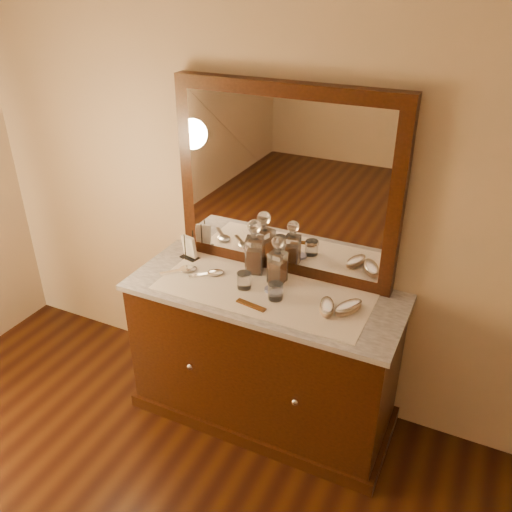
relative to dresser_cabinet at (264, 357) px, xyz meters
name	(u,v)px	position (x,y,z in m)	size (l,w,h in m)	color
dresser_cabinet	(264,357)	(0.00, 0.00, 0.00)	(1.40, 0.55, 0.82)	black
dresser_plinth	(263,406)	(0.00, 0.00, -0.37)	(1.46, 0.59, 0.08)	black
knob_left	(190,367)	(-0.30, -0.28, 0.04)	(0.04, 0.04, 0.04)	silver
knob_right	(295,402)	(0.30, -0.28, 0.04)	(0.04, 0.04, 0.04)	silver
marble_top	(264,293)	(0.00, 0.00, 0.42)	(1.44, 0.59, 0.03)	silver
mirror_frame	(285,183)	(0.00, 0.25, 0.94)	(1.20, 0.08, 1.00)	black
mirror_glass	(283,186)	(0.00, 0.21, 0.94)	(1.06, 0.01, 0.86)	white
lace_runner	(263,292)	(0.00, -0.02, 0.44)	(1.10, 0.45, 0.00)	white
pin_dish	(272,290)	(0.04, 0.01, 0.45)	(0.07, 0.07, 0.01)	white
comb	(251,305)	(0.00, -0.16, 0.45)	(0.16, 0.03, 0.01)	brown
napkin_rack	(189,248)	(-0.53, 0.13, 0.50)	(0.12, 0.09, 0.16)	black
decanter_left	(255,252)	(-0.13, 0.15, 0.56)	(0.12, 0.12, 0.31)	brown
decanter_right	(277,265)	(0.03, 0.10, 0.55)	(0.09, 0.09, 0.27)	brown
brush_near	(327,307)	(0.35, -0.04, 0.47)	(0.12, 0.17, 0.04)	tan
brush_far	(348,307)	(0.45, -0.01, 0.47)	(0.14, 0.18, 0.05)	tan
hand_mirror_outer	(185,269)	(-0.47, -0.01, 0.45)	(0.18, 0.18, 0.02)	silver
hand_mirror_inner	(212,273)	(-0.32, 0.02, 0.45)	(0.18, 0.16, 0.02)	silver
tumblers	(260,286)	(-0.01, -0.04, 0.49)	(0.26, 0.10, 0.09)	white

